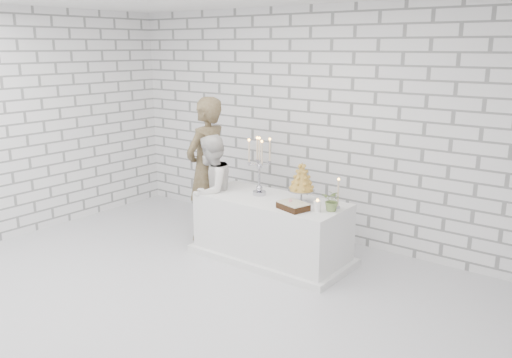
% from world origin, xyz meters
% --- Properties ---
extents(ground, '(6.00, 5.00, 0.01)m').
position_xyz_m(ground, '(0.00, 0.00, 0.00)').
color(ground, silver).
rests_on(ground, ground).
extents(wall_back, '(6.00, 0.01, 3.00)m').
position_xyz_m(wall_back, '(0.00, 2.50, 1.50)').
color(wall_back, white).
rests_on(wall_back, ground).
extents(wall_left, '(0.01, 5.00, 3.00)m').
position_xyz_m(wall_left, '(-3.00, 0.00, 1.50)').
color(wall_left, white).
rests_on(wall_left, ground).
extents(wall_right, '(0.01, 5.00, 3.00)m').
position_xyz_m(wall_right, '(3.00, 0.00, 1.50)').
color(wall_right, white).
rests_on(wall_right, ground).
extents(cake_table, '(1.80, 0.80, 0.75)m').
position_xyz_m(cake_table, '(0.18, 1.44, 0.38)').
color(cake_table, white).
rests_on(cake_table, ground).
extents(groom, '(0.48, 0.71, 1.88)m').
position_xyz_m(groom, '(-0.91, 1.51, 0.94)').
color(groom, '#4F3F26').
rests_on(groom, ground).
extents(bride, '(0.67, 0.79, 1.43)m').
position_xyz_m(bride, '(-0.69, 1.33, 0.72)').
color(bride, white).
rests_on(bride, ground).
extents(candelabra, '(0.31, 0.31, 0.71)m').
position_xyz_m(candelabra, '(-0.04, 1.49, 1.10)').
color(candelabra, '#A8A8B2').
rests_on(candelabra, cake_table).
extents(croquembouche, '(0.36, 0.36, 0.47)m').
position_xyz_m(croquembouche, '(0.53, 1.53, 0.99)').
color(croquembouche, olive).
rests_on(croquembouche, cake_table).
extents(chocolate_cake, '(0.37, 0.31, 0.08)m').
position_xyz_m(chocolate_cake, '(0.61, 1.24, 0.79)').
color(chocolate_cake, black).
rests_on(chocolate_cake, cake_table).
extents(pillar_candle, '(0.10, 0.10, 0.12)m').
position_xyz_m(pillar_candle, '(0.86, 1.34, 0.81)').
color(pillar_candle, white).
rests_on(pillar_candle, cake_table).
extents(extra_taper, '(0.08, 0.08, 0.32)m').
position_xyz_m(extra_taper, '(0.97, 1.59, 0.91)').
color(extra_taper, beige).
rests_on(extra_taper, cake_table).
extents(flowers, '(0.24, 0.21, 0.24)m').
position_xyz_m(flowers, '(0.98, 1.46, 0.87)').
color(flowers, '#5D7D3F').
rests_on(flowers, cake_table).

